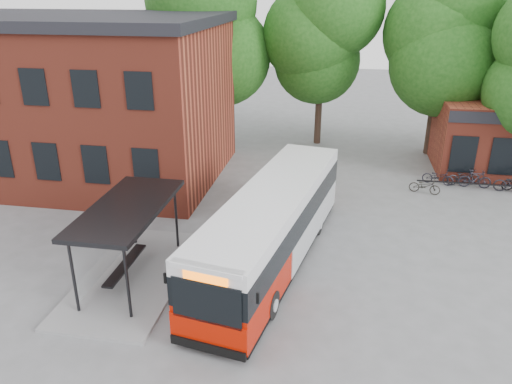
% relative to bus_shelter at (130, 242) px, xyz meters
% --- Properties ---
extents(ground, '(100.00, 100.00, 0.00)m').
position_rel_bus_shelter_xyz_m(ground, '(4.50, 1.00, -1.45)').
color(ground, slate).
extents(station_building, '(18.40, 10.40, 8.50)m').
position_rel_bus_shelter_xyz_m(station_building, '(-8.50, 10.00, 2.80)').
color(station_building, maroon).
rests_on(station_building, ground).
extents(bus_shelter, '(3.60, 7.00, 2.90)m').
position_rel_bus_shelter_xyz_m(bus_shelter, '(0.00, 0.00, 0.00)').
color(bus_shelter, black).
rests_on(bus_shelter, ground).
extents(bike_rail, '(5.20, 0.10, 0.38)m').
position_rel_bus_shelter_xyz_m(bike_rail, '(13.78, 11.00, -1.26)').
color(bike_rail, black).
rests_on(bike_rail, ground).
extents(tree_0, '(7.92, 7.92, 11.00)m').
position_rel_bus_shelter_xyz_m(tree_0, '(-1.50, 17.00, 4.05)').
color(tree_0, '#1A4B14').
rests_on(tree_0, ground).
extents(tree_1, '(7.92, 7.92, 10.40)m').
position_rel_bus_shelter_xyz_m(tree_1, '(5.50, 18.00, 3.75)').
color(tree_1, '#1A4B14').
rests_on(tree_1, ground).
extents(tree_2, '(7.92, 7.92, 11.00)m').
position_rel_bus_shelter_xyz_m(tree_2, '(12.50, 17.00, 4.05)').
color(tree_2, '#1A4B14').
rests_on(tree_2, ground).
extents(city_bus, '(4.50, 11.88, 2.95)m').
position_rel_bus_shelter_xyz_m(city_bus, '(4.80, 2.03, 0.03)').
color(city_bus, '#B61201').
rests_on(city_bus, ground).
extents(bicycle_0, '(1.63, 0.92, 0.81)m').
position_rel_bus_shelter_xyz_m(bicycle_0, '(11.46, 10.11, -1.04)').
color(bicycle_0, '#302D29').
rests_on(bicycle_0, ground).
extents(bicycle_2, '(1.69, 0.95, 0.84)m').
position_rel_bus_shelter_xyz_m(bicycle_2, '(12.32, 11.56, -1.03)').
color(bicycle_2, '#22212B').
rests_on(bicycle_2, ground).
extents(bicycle_3, '(1.66, 0.53, 0.99)m').
position_rel_bus_shelter_xyz_m(bicycle_3, '(14.14, 11.36, -0.96)').
color(bicycle_3, '#22222B').
rests_on(bicycle_3, ground).
extents(bicycle_4, '(1.88, 1.05, 0.94)m').
position_rel_bus_shelter_xyz_m(bicycle_4, '(13.62, 11.66, -0.98)').
color(bicycle_4, '#222328').
rests_on(bicycle_4, ground).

